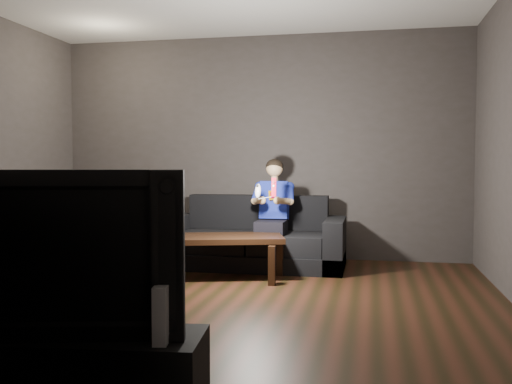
# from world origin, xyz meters

# --- Properties ---
(floor) EXTENTS (5.00, 5.00, 0.00)m
(floor) POSITION_xyz_m (0.00, 0.00, 0.00)
(floor) COLOR black
(floor) RESTS_ON ground
(back_wall) EXTENTS (5.00, 0.04, 2.70)m
(back_wall) POSITION_xyz_m (0.00, 2.50, 1.35)
(back_wall) COLOR #3F3A37
(back_wall) RESTS_ON ground
(sofa) EXTENTS (2.02, 0.87, 0.78)m
(sofa) POSITION_xyz_m (0.06, 1.84, 0.26)
(sofa) COLOR black
(sofa) RESTS_ON floor
(child) EXTENTS (0.47, 0.57, 1.15)m
(child) POSITION_xyz_m (0.29, 1.79, 0.70)
(child) COLOR black
(child) RESTS_ON sofa
(wii_remote_red) EXTENTS (0.05, 0.08, 0.20)m
(wii_remote_red) POSITION_xyz_m (0.38, 1.35, 0.91)
(wii_remote_red) COLOR red
(wii_remote_red) RESTS_ON child
(nunchuk_white) EXTENTS (0.07, 0.10, 0.16)m
(nunchuk_white) POSITION_xyz_m (0.21, 1.35, 0.87)
(nunchuk_white) COLOR white
(nunchuk_white) RESTS_ON child
(wii_remote_black) EXTENTS (0.04, 0.16, 0.03)m
(wii_remote_black) POSITION_xyz_m (-0.85, 1.76, 0.57)
(wii_remote_black) COLOR black
(wii_remote_black) RESTS_ON sofa
(coffee_table) EXTENTS (1.30, 0.90, 0.43)m
(coffee_table) POSITION_xyz_m (-0.10, 1.15, 0.37)
(coffee_table) COLOR black
(coffee_table) RESTS_ON floor
(tv) EXTENTS (1.17, 0.42, 0.67)m
(tv) POSITION_xyz_m (0.04, -2.27, 0.80)
(tv) COLOR black
(tv) RESTS_ON media_console
(wii_console) EXTENTS (0.08, 0.18, 0.23)m
(wii_console) POSITION_xyz_m (0.56, -2.27, 0.58)
(wii_console) COLOR white
(wii_console) RESTS_ON media_console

